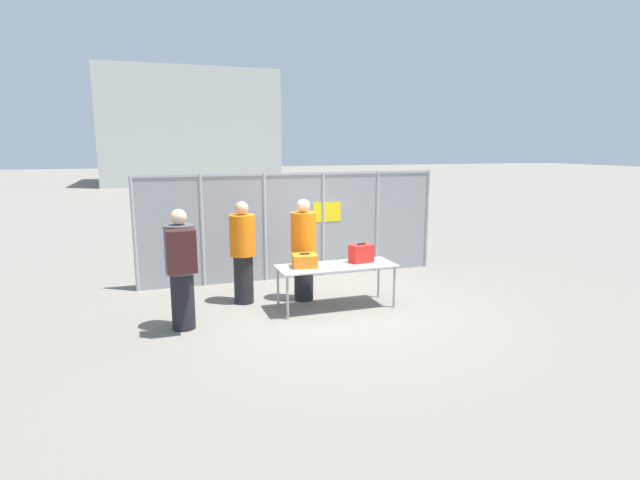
# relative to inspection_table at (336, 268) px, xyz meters

# --- Properties ---
(ground_plane) EXTENTS (120.00, 120.00, 0.00)m
(ground_plane) POSITION_rel_inspection_table_xyz_m (-0.12, -0.13, -0.67)
(ground_plane) COLOR slate
(fence_section) EXTENTS (6.17, 0.07, 2.15)m
(fence_section) POSITION_rel_inspection_table_xyz_m (-0.11, 2.10, 0.45)
(fence_section) COLOR #9EA0A5
(fence_section) RESTS_ON ground_plane
(inspection_table) EXTENTS (1.96, 0.72, 0.73)m
(inspection_table) POSITION_rel_inspection_table_xyz_m (0.00, 0.00, 0.00)
(inspection_table) COLOR #B2B2AD
(inspection_table) RESTS_ON ground_plane
(suitcase_orange) EXTENTS (0.44, 0.41, 0.23)m
(suitcase_orange) POSITION_rel_inspection_table_xyz_m (-0.53, 0.06, 0.16)
(suitcase_orange) COLOR orange
(suitcase_orange) RESTS_ON inspection_table
(suitcase_red) EXTENTS (0.41, 0.30, 0.33)m
(suitcase_red) POSITION_rel_inspection_table_xyz_m (0.48, 0.07, 0.20)
(suitcase_red) COLOR red
(suitcase_red) RESTS_ON inspection_table
(traveler_hooded) EXTENTS (0.44, 0.68, 1.78)m
(traveler_hooded) POSITION_rel_inspection_table_xyz_m (-2.48, -0.25, 0.31)
(traveler_hooded) COLOR black
(traveler_hooded) RESTS_ON ground_plane
(security_worker_near) EXTENTS (0.44, 0.44, 1.78)m
(security_worker_near) POSITION_rel_inspection_table_xyz_m (-0.38, 0.60, 0.24)
(security_worker_near) COLOR black
(security_worker_near) RESTS_ON ground_plane
(security_worker_far) EXTENTS (0.43, 0.43, 1.76)m
(security_worker_far) POSITION_rel_inspection_table_xyz_m (-1.41, 0.77, 0.23)
(security_worker_far) COLOR black
(security_worker_far) RESTS_ON ground_plane
(utility_trailer) EXTENTS (3.84, 2.06, 0.73)m
(utility_trailer) POSITION_rel_inspection_table_xyz_m (2.32, 4.83, -0.25)
(utility_trailer) COLOR silver
(utility_trailer) RESTS_ON ground_plane
(distant_hangar) EXTENTS (12.03, 9.35, 7.90)m
(distant_hangar) POSITION_rel_inspection_table_xyz_m (0.09, 31.93, 3.28)
(distant_hangar) COLOR #B2B7B2
(distant_hangar) RESTS_ON ground_plane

